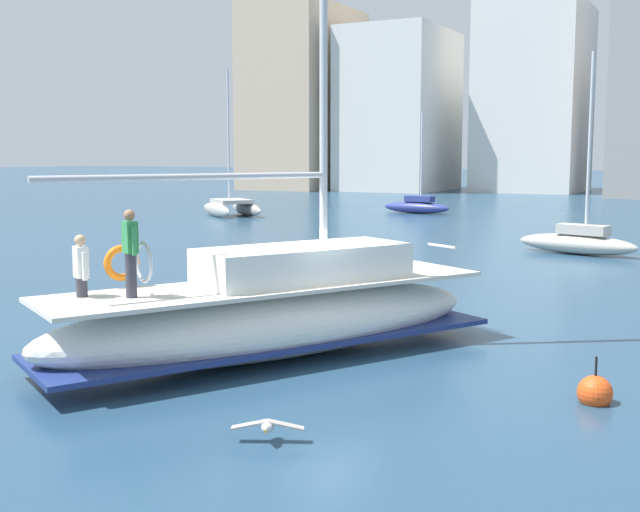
{
  "coord_description": "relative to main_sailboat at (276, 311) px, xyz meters",
  "views": [
    {
      "loc": [
        7.72,
        -14.08,
        4.0
      ],
      "look_at": [
        -0.36,
        1.17,
        1.8
      ],
      "focal_mm": 44.65,
      "sensor_mm": 36.0,
      "label": 1
    }
  ],
  "objects": [
    {
      "name": "seagull",
      "position": [
        2.38,
        -4.2,
        -0.67
      ],
      "size": [
        0.98,
        0.57,
        0.17
      ],
      "color": "silver",
      "rests_on": "ground"
    },
    {
      "name": "moored_sloop_near",
      "position": [
        2.3,
        19.82,
        -0.35
      ],
      "size": [
        5.14,
        2.42,
        8.01
      ],
      "color": "#B7B2A8",
      "rests_on": "ground"
    },
    {
      "name": "moored_catamaran",
      "position": [
        -21.46,
        29.98,
        -0.25
      ],
      "size": [
        5.94,
        5.45,
        9.5
      ],
      "color": "#B7B2A8",
      "rests_on": "ground"
    },
    {
      "name": "main_sailboat",
      "position": [
        0.0,
        0.0,
        0.0
      ],
      "size": [
        6.76,
        9.56,
        12.98
      ],
      "color": "white",
      "rests_on": "ground"
    },
    {
      "name": "waterfront_buildings",
      "position": [
        -3.78,
        72.28,
        9.22
      ],
      "size": [
        86.42,
        20.25,
        24.35
      ],
      "color": "#C6AD8E",
      "rests_on": "ground"
    },
    {
      "name": "mooring_buoy",
      "position": [
        6.14,
        -0.18,
        -0.74
      ],
      "size": [
        0.57,
        0.57,
        0.88
      ],
      "color": "#EA4C19",
      "rests_on": "ground"
    },
    {
      "name": "moored_sloop_far",
      "position": [
        -11.59,
        37.93,
        -0.38
      ],
      "size": [
        5.11,
        1.91,
        6.82
      ],
      "color": "navy",
      "rests_on": "ground"
    },
    {
      "name": "ground_plane",
      "position": [
        0.32,
        0.76,
        -0.91
      ],
      "size": [
        400.0,
        400.0,
        0.0
      ],
      "primitive_type": "plane",
      "color": "navy"
    }
  ]
}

